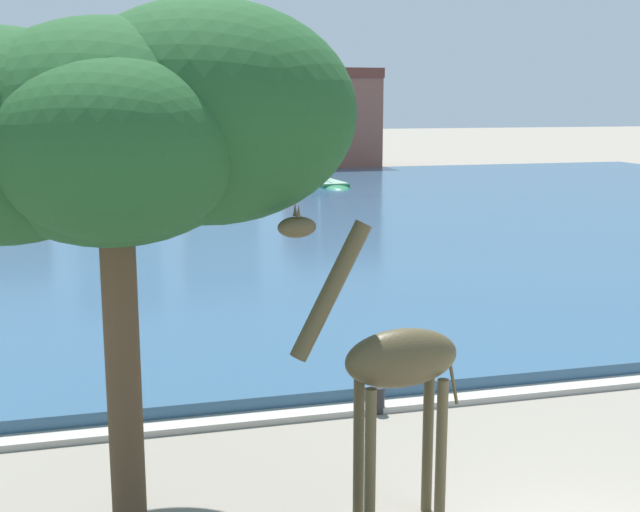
% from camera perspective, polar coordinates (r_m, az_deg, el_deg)
% --- Properties ---
extents(harbor_water, '(77.41, 49.91, 0.36)m').
position_cam_1_polar(harbor_water, '(40.08, -6.16, 2.69)').
color(harbor_water, '#2D5170').
rests_on(harbor_water, ground).
extents(quay_edge_coping, '(77.41, 0.50, 0.12)m').
position_cam_1_polar(quay_edge_coping, '(16.27, 7.60, -9.99)').
color(quay_edge_coping, '#ADA89E').
rests_on(quay_edge_coping, ground).
extents(giraffe_statue, '(2.61, 0.76, 4.55)m').
position_cam_1_polar(giraffe_statue, '(11.09, 5.06, -7.58)').
color(giraffe_statue, '#4C4228').
rests_on(giraffe_statue, ground).
extents(sailboat_grey, '(2.49, 6.56, 7.39)m').
position_cam_1_polar(sailboat_grey, '(56.73, -17.23, 4.97)').
color(sailboat_grey, '#939399').
rests_on(sailboat_grey, ground).
extents(sailboat_green, '(2.29, 9.43, 6.54)m').
position_cam_1_polar(sailboat_green, '(54.77, -0.06, 5.23)').
color(sailboat_green, '#236B42').
rests_on(sailboat_green, ground).
extents(shade_tree, '(6.39, 5.12, 7.13)m').
position_cam_1_polar(shade_tree, '(11.01, -13.80, 8.52)').
color(shade_tree, brown).
rests_on(shade_tree, ground).
extents(mooring_bollard, '(0.24, 0.24, 0.50)m').
position_cam_1_polar(mooring_bollard, '(15.71, 4.08, -9.96)').
color(mooring_bollard, '#232326').
rests_on(mooring_bollard, ground).
extents(townhouse_end_terrace, '(5.47, 7.71, 8.57)m').
position_cam_1_polar(townhouse_end_terrace, '(68.46, -21.14, 8.85)').
color(townhouse_end_terrace, tan).
rests_on(townhouse_end_terrace, ground).
extents(townhouse_tall_gabled, '(6.19, 7.41, 10.37)m').
position_cam_1_polar(townhouse_tall_gabled, '(66.56, -14.27, 9.98)').
color(townhouse_tall_gabled, beige).
rests_on(townhouse_tall_gabled, ground).
extents(townhouse_corner_house, '(5.99, 5.21, 10.54)m').
position_cam_1_polar(townhouse_corner_house, '(70.35, -7.21, 10.32)').
color(townhouse_corner_house, beige).
rests_on(townhouse_corner_house, ground).
extents(townhouse_wide_warehouse, '(6.81, 8.13, 8.33)m').
position_cam_1_polar(townhouse_wide_warehouse, '(70.62, 0.74, 9.51)').
color(townhouse_wide_warehouse, '#8E5142').
rests_on(townhouse_wide_warehouse, ground).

